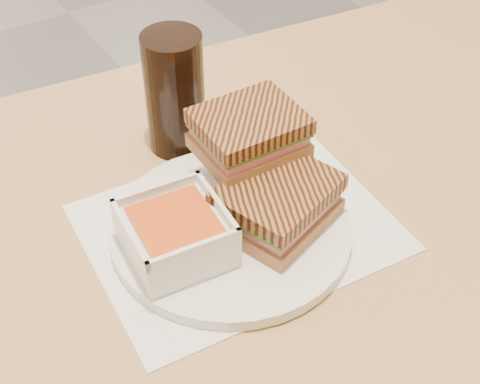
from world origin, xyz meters
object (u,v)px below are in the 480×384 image
plate (231,229)px  main_table (309,234)px  cola_glass (175,93)px  panini_lower (277,203)px  soup_bowl (176,235)px

plate → main_table: bearing=12.9°
cola_glass → panini_lower: bearing=-85.7°
plate → panini_lower: panini_lower is taller
main_table → soup_bowl: size_ratio=10.80×
plate → cola_glass: size_ratio=1.71×
soup_bowl → panini_lower: same height
soup_bowl → main_table: bearing=9.4°
main_table → plate: 0.20m
plate → soup_bowl: 0.08m
main_table → plate: (-0.15, -0.03, 0.12)m
plate → panini_lower: (0.05, -0.02, 0.04)m
main_table → cola_glass: cola_glass is taller
plate → cola_glass: (0.03, 0.18, 0.07)m
main_table → plate: size_ratio=4.51×
plate → cola_glass: bearing=80.1°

